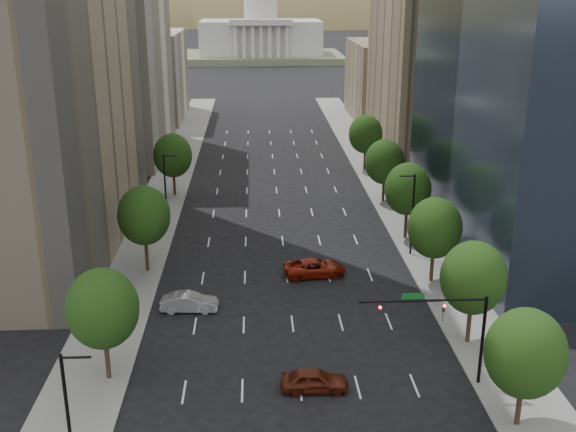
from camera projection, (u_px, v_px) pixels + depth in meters
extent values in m
cube|color=slate|center=(145.00, 243.00, 77.16)|extent=(6.00, 200.00, 0.15)
cube|color=slate|center=(418.00, 238.00, 78.63)|extent=(6.00, 200.00, 0.15)
cube|color=beige|center=(117.00, 49.00, 111.75)|extent=(14.00, 30.00, 35.00)
cube|color=beige|center=(149.00, 76.00, 145.69)|extent=(14.00, 26.00, 18.00)
cube|color=#8C7759|center=(425.00, 65.00, 112.09)|extent=(14.00, 30.00, 30.00)
cube|color=#8C7759|center=(386.00, 81.00, 145.55)|extent=(14.00, 26.00, 16.00)
cylinder|color=#382316|center=(519.00, 401.00, 44.88)|extent=(0.36, 0.36, 3.75)
ellipsoid|color=black|center=(525.00, 353.00, 43.75)|extent=(5.20, 5.20, 5.98)
cylinder|color=#382316|center=(469.00, 321.00, 55.24)|extent=(0.36, 0.36, 4.00)
ellipsoid|color=black|center=(473.00, 278.00, 54.03)|extent=(5.20, 5.20, 5.98)
cylinder|color=#382316|center=(432.00, 263.00, 66.60)|extent=(0.36, 0.36, 3.90)
ellipsoid|color=black|center=(435.00, 228.00, 65.42)|extent=(5.20, 5.20, 5.98)
cylinder|color=#382316|center=(406.00, 222.00, 77.92)|extent=(0.36, 0.36, 4.10)
ellipsoid|color=black|center=(408.00, 189.00, 76.68)|extent=(5.20, 5.20, 5.98)
cylinder|color=#382316|center=(383.00, 188.00, 91.20)|extent=(0.36, 0.36, 3.80)
ellipsoid|color=black|center=(385.00, 162.00, 90.05)|extent=(5.20, 5.20, 5.98)
cylinder|color=#382316|center=(365.00, 158.00, 106.30)|extent=(0.36, 0.36, 4.00)
ellipsoid|color=black|center=(366.00, 134.00, 105.09)|extent=(5.20, 5.20, 5.98)
cylinder|color=#382316|center=(107.00, 355.00, 50.13)|extent=(0.36, 0.36, 4.00)
ellipsoid|color=black|center=(103.00, 309.00, 48.92)|extent=(5.20, 5.20, 5.98)
cylinder|color=#382316|center=(147.00, 252.00, 69.02)|extent=(0.36, 0.36, 4.15)
ellipsoid|color=black|center=(144.00, 215.00, 67.76)|extent=(5.20, 5.20, 5.98)
cylinder|color=#382316|center=(174.00, 182.00, 93.64)|extent=(0.36, 0.36, 3.95)
ellipsoid|color=black|center=(173.00, 155.00, 92.44)|extent=(5.20, 5.20, 5.98)
cylinder|color=black|center=(413.00, 215.00, 72.38)|extent=(0.20, 0.20, 9.00)
cylinder|color=black|center=(407.00, 176.00, 70.95)|extent=(1.60, 0.14, 0.14)
cylinder|color=black|center=(69.00, 426.00, 38.01)|extent=(0.20, 0.20, 9.00)
cylinder|color=black|center=(76.00, 358.00, 36.66)|extent=(1.60, 0.14, 0.14)
cylinder|color=black|center=(166.00, 192.00, 80.55)|extent=(0.20, 0.20, 9.00)
cylinder|color=black|center=(170.00, 156.00, 79.21)|extent=(1.60, 0.14, 0.14)
cylinder|color=black|center=(482.00, 341.00, 49.04)|extent=(0.24, 0.24, 7.00)
cylinder|color=black|center=(423.00, 301.00, 47.76)|extent=(9.00, 0.18, 0.18)
imported|color=black|center=(444.00, 307.00, 48.01)|extent=(0.18, 0.22, 1.10)
imported|color=black|center=(380.00, 309.00, 47.80)|extent=(0.18, 0.22, 1.10)
sphere|color=#FF0C07|center=(444.00, 306.00, 47.78)|extent=(0.20, 0.20, 0.20)
sphere|color=#FF0C07|center=(380.00, 307.00, 47.56)|extent=(0.20, 0.20, 0.20)
cube|color=#0C591E|center=(413.00, 296.00, 47.62)|extent=(1.60, 0.06, 0.45)
cube|color=#596647|center=(261.00, 57.00, 257.16)|extent=(60.00, 40.00, 2.50)
cube|color=silver|center=(261.00, 37.00, 254.83)|extent=(44.00, 26.00, 12.00)
cube|color=silver|center=(261.00, 22.00, 239.66)|extent=(22.00, 4.00, 2.00)
cylinder|color=silver|center=(260.00, 10.00, 251.77)|extent=(12.00, 12.00, 7.00)
ellipsoid|color=olive|center=(83.00, 62.00, 554.76)|extent=(380.00, 342.00, 190.00)
ellipsoid|color=olive|center=(302.00, 66.00, 603.92)|extent=(440.00, 396.00, 240.00)
ellipsoid|color=olive|center=(479.00, 53.00, 647.53)|extent=(360.00, 324.00, 200.00)
imported|color=#4B190C|center=(314.00, 380.00, 49.12)|extent=(4.90, 2.09, 1.65)
imported|color=#9C9CA1|center=(189.00, 302.00, 61.06)|extent=(5.13, 1.98, 1.66)
imported|color=maroon|center=(315.00, 268.00, 68.40)|extent=(6.45, 3.57, 1.71)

